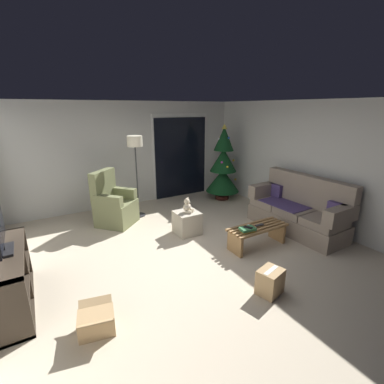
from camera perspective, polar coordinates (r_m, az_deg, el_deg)
ground_plane at (r=4.65m, az=0.11°, el=-13.06°), size 7.00×7.00×0.00m
wall_back at (r=6.92m, az=-12.97°, el=7.70°), size 5.72×0.12×2.50m
wall_right at (r=6.10m, az=24.09°, el=5.38°), size 0.12×6.00×2.50m
patio_door_frame at (r=7.41m, az=-2.39°, el=7.55°), size 1.60×0.02×2.20m
patio_door_glass at (r=7.40m, az=-2.32°, el=7.15°), size 1.50×0.02×2.10m
couch at (r=5.79m, az=21.33°, el=-3.65°), size 0.82×1.96×1.08m
coffee_table at (r=4.94m, az=13.49°, el=-8.31°), size 1.10×0.40×0.38m
remote_graphite at (r=4.91m, az=13.93°, el=-6.73°), size 0.16×0.05×0.02m
remote_silver at (r=4.82m, az=12.13°, el=-7.06°), size 0.06×0.16×0.02m
book_stack at (r=4.63m, az=11.50°, el=-7.69°), size 0.27×0.20×0.08m
cell_phone at (r=4.61m, az=11.67°, el=-7.25°), size 0.13×0.16×0.01m
christmas_tree at (r=7.15m, az=6.52°, el=5.21°), size 0.87×0.87×1.96m
armchair at (r=5.89m, az=-16.00°, el=-2.74°), size 0.97×0.97×1.13m
floor_lamp at (r=5.94m, az=-11.79°, el=8.75°), size 0.32×0.32×1.78m
media_shelf at (r=4.04m, az=-34.16°, el=-15.61°), size 0.40×1.40×0.75m
ottoman at (r=5.30m, az=-1.05°, el=-6.42°), size 0.44×0.44×0.44m
teddy_bear_cream at (r=5.17m, az=-0.97°, el=-2.99°), size 0.21×0.22×0.29m
cardboard_box_open_near_shelf at (r=3.43m, az=-19.31°, el=-24.30°), size 0.43×0.50×0.29m
cardboard_box_taped_mid_floor at (r=3.89m, az=15.98°, el=-17.53°), size 0.38×0.34×0.34m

